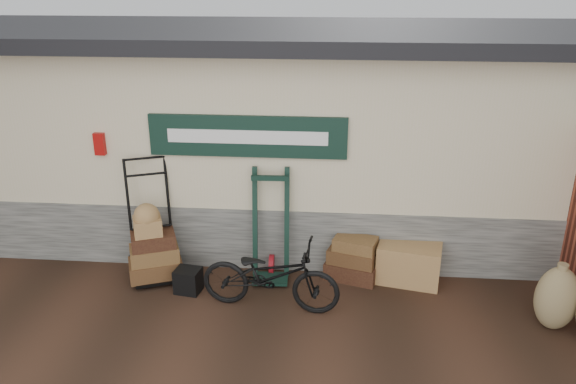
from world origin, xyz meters
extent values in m
plane|color=black|center=(0.00, 0.00, 0.00)|extent=(80.00, 80.00, 0.00)
cube|color=#4C4C47|center=(0.00, 2.75, 0.45)|extent=(14.00, 3.54, 0.90)
cube|color=beige|center=(0.00, 2.75, 1.95)|extent=(14.00, 3.50, 2.10)
cube|color=black|center=(0.00, 2.60, 3.10)|extent=(14.40, 4.10, 0.20)
cube|color=black|center=(-0.30, 0.97, 1.95)|extent=(2.60, 0.06, 0.55)
cube|color=white|center=(-0.30, 0.94, 1.95)|extent=(2.10, 0.01, 0.18)
cube|color=#A20D0B|center=(-2.30, 0.97, 1.80)|extent=(0.14, 0.10, 0.30)
cube|color=brown|center=(1.89, 0.85, 0.27)|extent=(0.92, 0.70, 0.54)
cube|color=black|center=(-1.03, 0.30, 0.16)|extent=(0.36, 0.33, 0.32)
imported|color=black|center=(0.10, 0.01, 0.51)|extent=(0.80, 1.80, 1.01)
ellipsoid|color=olive|center=(3.47, -0.13, 0.40)|extent=(0.51, 0.43, 0.80)
camera|label=1|loc=(0.85, -6.02, 3.90)|focal=35.00mm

